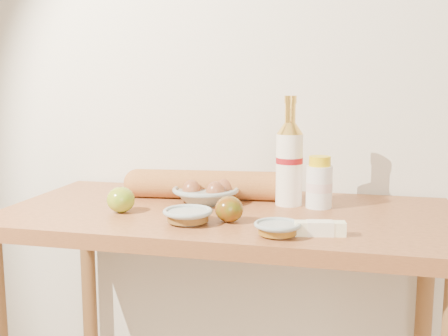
{
  "coord_description": "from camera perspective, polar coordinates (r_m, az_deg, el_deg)",
  "views": [
    {
      "loc": [
        0.34,
        -0.26,
        1.26
      ],
      "look_at": [
        0.0,
        1.15,
        1.02
      ],
      "focal_mm": 45.0,
      "sensor_mm": 36.0,
      "label": 1
    }
  ],
  "objects": [
    {
      "name": "egg_bowl",
      "position": [
        1.61,
        -1.84,
        -2.54
      ],
      "size": [
        0.21,
        0.21,
        0.07
      ],
      "rotation": [
        0.0,
        0.0,
        -0.09
      ],
      "color": "gray",
      "rests_on": "table"
    },
    {
      "name": "table",
      "position": [
        1.55,
        0.26,
        -8.73
      ],
      "size": [
        1.2,
        0.6,
        0.9
      ],
      "color": "#AC6737",
      "rests_on": "ground"
    },
    {
      "name": "baguette",
      "position": [
        1.65,
        -1.69,
        -1.71
      ],
      "size": [
        0.51,
        0.14,
        0.08
      ],
      "rotation": [
        0.0,
        0.0,
        0.11
      ],
      "color": "#C37A3B",
      "rests_on": "table"
    },
    {
      "name": "syrup_bowl",
      "position": [
        1.28,
        5.46,
        -6.14
      ],
      "size": [
        0.13,
        0.13,
        0.03
      ],
      "rotation": [
        0.0,
        0.0,
        -0.27
      ],
      "color": "#909D98",
      "rests_on": "table"
    },
    {
      "name": "sugar_bowl",
      "position": [
        1.38,
        -3.69,
        -4.86
      ],
      "size": [
        0.14,
        0.14,
        0.04
      ],
      "rotation": [
        0.0,
        0.0,
        -0.14
      ],
      "color": "#94A29D",
      "rests_on": "table"
    },
    {
      "name": "butter_stick",
      "position": [
        1.3,
        9.73,
        -6.07
      ],
      "size": [
        0.12,
        0.05,
        0.03
      ],
      "rotation": [
        0.0,
        0.0,
        0.19
      ],
      "color": "#FCF8C3",
      "rests_on": "table"
    },
    {
      "name": "apple_yellowgreen",
      "position": [
        1.51,
        -10.43,
        -3.18
      ],
      "size": [
        0.1,
        0.1,
        0.07
      ],
      "rotation": [
        0.0,
        0.0,
        -0.36
      ],
      "color": "#A79721",
      "rests_on": "table"
    },
    {
      "name": "back_wall",
      "position": [
        1.8,
        2.75,
        10.64
      ],
      "size": [
        3.5,
        0.02,
        2.6
      ],
      "primitive_type": "cube",
      "color": "beige",
      "rests_on": "ground"
    },
    {
      "name": "cream_bottle",
      "position": [
        1.56,
        9.65,
        -1.6
      ],
      "size": [
        0.08,
        0.08,
        0.14
      ],
      "rotation": [
        0.0,
        0.0,
        0.09
      ],
      "color": "white",
      "rests_on": "table"
    },
    {
      "name": "apple_redgreen_right",
      "position": [
        1.39,
        0.53,
        -4.2
      ],
      "size": [
        0.08,
        0.08,
        0.07
      ],
      "rotation": [
        0.0,
        0.0,
        -0.12
      ],
      "color": "maroon",
      "rests_on": "table"
    },
    {
      "name": "bourbon_bottle",
      "position": [
        1.57,
        6.65,
        0.69
      ],
      "size": [
        0.08,
        0.08,
        0.31
      ],
      "rotation": [
        0.0,
        0.0,
        0.15
      ],
      "color": "white",
      "rests_on": "table"
    }
  ]
}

